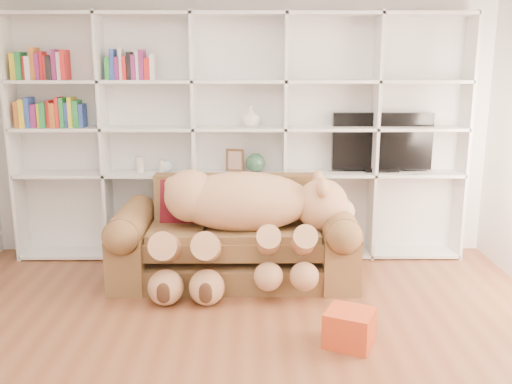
{
  "coord_description": "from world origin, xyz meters",
  "views": [
    {
      "loc": [
        0.12,
        -3.24,
        1.95
      ],
      "look_at": [
        0.15,
        1.63,
        0.82
      ],
      "focal_mm": 40.0,
      "sensor_mm": 36.0,
      "label": 1
    }
  ],
  "objects_px": {
    "teddy_bear": "(244,215)",
    "gift_box": "(350,328)",
    "tv": "(382,143)",
    "sofa": "(235,242)"
  },
  "relations": [
    {
      "from": "teddy_bear",
      "to": "tv",
      "type": "height_order",
      "value": "tv"
    },
    {
      "from": "sofa",
      "to": "tv",
      "type": "bearing_deg",
      "value": 24.76
    },
    {
      "from": "teddy_bear",
      "to": "gift_box",
      "type": "distance_m",
      "value": 1.42
    },
    {
      "from": "gift_box",
      "to": "tv",
      "type": "height_order",
      "value": "tv"
    },
    {
      "from": "sofa",
      "to": "teddy_bear",
      "type": "relative_size",
      "value": 1.21
    },
    {
      "from": "sofa",
      "to": "tv",
      "type": "xyz_separation_m",
      "value": [
        1.45,
        0.67,
        0.81
      ]
    },
    {
      "from": "gift_box",
      "to": "tv",
      "type": "distance_m",
      "value": 2.28
    },
    {
      "from": "sofa",
      "to": "teddy_bear",
      "type": "distance_m",
      "value": 0.37
    },
    {
      "from": "teddy_bear",
      "to": "gift_box",
      "type": "relative_size",
      "value": 5.6
    },
    {
      "from": "gift_box",
      "to": "tv",
      "type": "relative_size",
      "value": 0.32
    }
  ]
}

